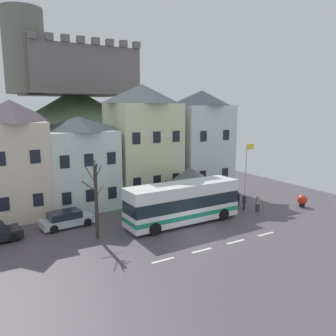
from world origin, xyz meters
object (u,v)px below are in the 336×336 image
Objects in this scene: hilltop_castle at (77,128)px; parked_car_00 at (66,219)px; townhouse_00 at (14,159)px; bus_shelter at (189,175)px; transit_bus at (183,203)px; pedestrian_02 at (244,201)px; townhouse_01 at (80,163)px; public_bench at (162,200)px; pedestrian_01 at (258,203)px; townhouse_02 at (143,142)px; harbour_buoy at (302,200)px; townhouse_03 at (201,142)px; bare_tree_00 at (96,199)px; parked_car_01 at (211,195)px; pedestrian_00 at (238,198)px; flagpole at (247,169)px.

parked_car_00 is (-7.20, -22.57, -5.94)m from hilltop_castle.
townhouse_00 is 2.68× the size of bus_shelter.
transit_bus is at bearing -30.85° from parked_car_00.
transit_bus is 6.58× the size of pedestrian_02.
townhouse_01 is 0.21× the size of hilltop_castle.
transit_bus is at bearing -101.38° from public_bench.
pedestrian_01 is (7.68, -0.81, -0.85)m from transit_bus.
hilltop_castle is 27.79× the size of public_bench.
townhouse_02 is 10.06m from transit_bus.
harbour_buoy is (12.49, -1.88, -1.04)m from transit_bus.
townhouse_03 is 12.24m from transit_bus.
bare_tree_00 reaches higher than transit_bus.
bus_shelter is (4.67, -22.51, -3.50)m from hilltop_castle.
pedestrian_00 reaches higher than parked_car_01.
parked_car_00 is at bearing 9.48° from parked_car_01.
public_bench is (-6.55, 6.41, -0.38)m from pedestrian_01.
hilltop_castle is 4.18× the size of transit_bus.
townhouse_00 is 0.86× the size of townhouse_02.
pedestrian_02 is at bearing -26.28° from townhouse_00.
pedestrian_00 is (-0.65, -7.22, -4.87)m from townhouse_03.
townhouse_02 is at bearing 95.67° from public_bench.
transit_bus is 12.67m from harbour_buoy.
bus_shelter reaches higher than pedestrian_02.
parked_car_00 is at bearing -170.34° from public_bench.
parked_car_01 is 3.46× the size of harbour_buoy.
pedestrian_00 is 0.97× the size of pedestrian_01.
bare_tree_00 is (1.35, -3.70, 2.38)m from parked_car_00.
harbour_buoy reaches higher than public_bench.
townhouse_00 is 15.95m from bus_shelter.
townhouse_01 reaches higher than flagpole.
townhouse_03 is at bearing -1.33° from townhouse_01.
pedestrian_02 is 14.36m from bare_tree_00.
bus_shelter is at bearing 19.62° from bare_tree_00.
public_bench is (-6.70, -2.92, -5.20)m from townhouse_03.
parked_car_00 is at bearing -179.73° from bus_shelter.
parked_car_00 is (-8.65, 3.94, -1.06)m from transit_bus.
parked_car_01 is at bearing 136.08° from harbour_buoy.
pedestrian_02 is 5.95m from harbour_buoy.
transit_bus is (-7.83, -8.53, -3.97)m from townhouse_03.
hilltop_castle is at bearing 107.58° from pedestrian_02.
parked_car_01 is 3.16m from pedestrian_00.
townhouse_00 is at bearing 175.09° from townhouse_01.
bus_shelter is 0.63× the size of flagpole.
bus_shelter is at bearing 133.82° from pedestrian_02.
pedestrian_01 is at bearing -47.20° from bus_shelter.
hilltop_castle is 10.20× the size of parked_car_01.
public_bench is (0.35, -3.50, -5.45)m from townhouse_02.
harbour_buoy is at bearing -65.88° from townhouse_03.
townhouse_00 is 1.68× the size of flagpole.
pedestrian_02 is 7.94m from public_bench.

